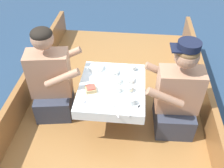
# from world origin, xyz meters

# --- Properties ---
(ground_plane) EXTENTS (60.00, 60.00, 0.00)m
(ground_plane) POSITION_xyz_m (0.00, 0.00, 0.00)
(ground_plane) COLOR navy
(boat_deck) EXTENTS (2.01, 3.41, 0.32)m
(boat_deck) POSITION_xyz_m (0.00, 0.00, 0.16)
(boat_deck) COLOR #9E6B38
(boat_deck) RESTS_ON ground_plane
(gunwale_port) EXTENTS (0.06, 3.41, 0.33)m
(gunwale_port) POSITION_xyz_m (-0.97, 0.00, 0.49)
(gunwale_port) COLOR #936033
(gunwale_port) RESTS_ON boat_deck
(gunwale_starboard) EXTENTS (0.06, 3.41, 0.33)m
(gunwale_starboard) POSITION_xyz_m (0.97, 0.00, 0.49)
(gunwale_starboard) COLOR #936033
(gunwale_starboard) RESTS_ON boat_deck
(cockpit_table) EXTENTS (0.63, 0.74, 0.44)m
(cockpit_table) POSITION_xyz_m (0.00, -0.12, 0.71)
(cockpit_table) COLOR #B2B2B7
(cockpit_table) RESTS_ON boat_deck
(person_port) EXTENTS (0.57, 0.51, 0.99)m
(person_port) POSITION_xyz_m (-0.62, -0.06, 0.72)
(person_port) COLOR #333847
(person_port) RESTS_ON boat_deck
(person_starboard) EXTENTS (0.53, 0.45, 0.99)m
(person_starboard) POSITION_xyz_m (0.62, -0.16, 0.72)
(person_starboard) COLOR #333847
(person_starboard) RESTS_ON boat_deck
(plate_sandwich) EXTENTS (0.19, 0.19, 0.01)m
(plate_sandwich) POSITION_xyz_m (-0.19, -0.22, 0.77)
(plate_sandwich) COLOR silver
(plate_sandwich) RESTS_ON cockpit_table
(plate_bread) EXTENTS (0.17, 0.17, 0.01)m
(plate_bread) POSITION_xyz_m (-0.03, -0.35, 0.77)
(plate_bread) COLOR silver
(plate_bread) RESTS_ON cockpit_table
(sandwich) EXTENTS (0.12, 0.12, 0.05)m
(sandwich) POSITION_xyz_m (-0.19, -0.22, 0.79)
(sandwich) COLOR tan
(sandwich) RESTS_ON plate_sandwich
(bowl_port_near) EXTENTS (0.13, 0.13, 0.04)m
(bowl_port_near) POSITION_xyz_m (-0.02, 0.07, 0.78)
(bowl_port_near) COLOR silver
(bowl_port_near) RESTS_ON cockpit_table
(bowl_starboard_near) EXTENTS (0.14, 0.14, 0.04)m
(bowl_starboard_near) POSITION_xyz_m (-0.18, 0.13, 0.78)
(bowl_starboard_near) COLOR silver
(bowl_starboard_near) RESTS_ON cockpit_table
(bowl_center_far) EXTENTS (0.11, 0.11, 0.04)m
(bowl_center_far) POSITION_xyz_m (0.03, -0.07, 0.78)
(bowl_center_far) COLOR silver
(bowl_center_far) RESTS_ON cockpit_table
(bowl_port_far) EXTENTS (0.11, 0.11, 0.04)m
(bowl_port_far) POSITION_xyz_m (0.16, -0.04, 0.78)
(bowl_port_far) COLOR silver
(bowl_port_far) RESTS_ON cockpit_table
(coffee_cup_port) EXTENTS (0.09, 0.06, 0.06)m
(coffee_cup_port) POSITION_xyz_m (0.20, -0.34, 0.79)
(coffee_cup_port) COLOR silver
(coffee_cup_port) RESTS_ON cockpit_table
(coffee_cup_starboard) EXTENTS (0.09, 0.07, 0.06)m
(coffee_cup_starboard) POSITION_xyz_m (0.18, 0.15, 0.79)
(coffee_cup_starboard) COLOR silver
(coffee_cup_starboard) RESTS_ON cockpit_table
(coffee_cup_center) EXTENTS (0.09, 0.07, 0.05)m
(coffee_cup_center) POSITION_xyz_m (0.06, -0.19, 0.79)
(coffee_cup_center) COLOR silver
(coffee_cup_center) RESTS_ON cockpit_table
(tin_can) EXTENTS (0.07, 0.07, 0.05)m
(tin_can) POSITION_xyz_m (0.17, -0.17, 0.79)
(tin_can) COLOR silver
(tin_can) RESTS_ON cockpit_table
(utensil_knife_port) EXTENTS (0.10, 0.15, 0.00)m
(utensil_knife_port) POSITION_xyz_m (0.20, 0.06, 0.76)
(utensil_knife_port) COLOR silver
(utensil_knife_port) RESTS_ON cockpit_table
(utensil_spoon_port) EXTENTS (0.15, 0.11, 0.01)m
(utensil_spoon_port) POSITION_xyz_m (0.23, -0.15, 0.77)
(utensil_spoon_port) COLOR silver
(utensil_spoon_port) RESTS_ON cockpit_table
(utensil_fork_port) EXTENTS (0.11, 0.15, 0.00)m
(utensil_fork_port) POSITION_xyz_m (0.23, -0.41, 0.76)
(utensil_fork_port) COLOR silver
(utensil_fork_port) RESTS_ON cockpit_table
(utensil_spoon_center) EXTENTS (0.14, 0.12, 0.01)m
(utensil_spoon_center) POSITION_xyz_m (-0.21, -0.37, 0.77)
(utensil_spoon_center) COLOR silver
(utensil_spoon_center) RESTS_ON cockpit_table
(utensil_knife_starboard) EXTENTS (0.09, 0.15, 0.00)m
(utensil_knife_starboard) POSITION_xyz_m (0.06, -0.44, 0.76)
(utensil_knife_starboard) COLOR silver
(utensil_knife_starboard) RESTS_ON cockpit_table
(utensil_spoon_starboard) EXTENTS (0.16, 0.08, 0.01)m
(utensil_spoon_starboard) POSITION_xyz_m (-0.21, -0.37, 0.77)
(utensil_spoon_starboard) COLOR silver
(utensil_spoon_starboard) RESTS_ON cockpit_table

